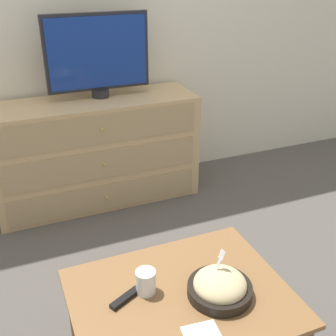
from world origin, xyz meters
TOP-DOWN VIEW (x-y plane):
  - ground_plane at (0.00, 0.00)m, footprint 12.00×12.00m
  - wall_back at (0.00, 0.03)m, footprint 12.00×0.05m
  - dresser at (-0.15, -0.25)m, footprint 1.38×0.46m
  - tv at (-0.07, -0.20)m, footprint 0.68×0.11m
  - coffee_table at (-0.20, -1.83)m, footprint 0.80×0.63m
  - takeout_bowl at (-0.07, -1.88)m, footprint 0.24×0.24m
  - drink_cup at (-0.31, -1.76)m, footprint 0.08×0.08m
  - remote_control at (-0.39, -1.77)m, footprint 0.15×0.09m

SIDE VIEW (x-z plane):
  - ground_plane at x=0.00m, z-range 0.00..0.00m
  - dresser at x=-0.15m, z-range 0.00..0.74m
  - coffee_table at x=-0.20m, z-range 0.16..0.62m
  - remote_control at x=-0.39m, z-range 0.46..0.48m
  - takeout_bowl at x=-0.07m, z-range 0.41..0.58m
  - drink_cup at x=-0.31m, z-range 0.45..0.55m
  - tv at x=-0.07m, z-range 0.75..1.29m
  - wall_back at x=0.00m, z-range 0.00..2.60m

